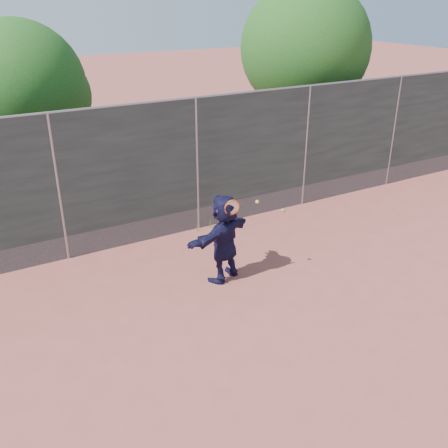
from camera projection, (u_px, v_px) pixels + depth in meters
ground at (287, 301)px, 8.86m from camera, size 80.00×80.00×0.00m
player at (224, 238)px, 9.24m from camera, size 1.65×1.03×1.70m
ball_ground at (283, 210)px, 12.48m from camera, size 0.07×0.07×0.07m
fence at (197, 163)px, 10.96m from camera, size 20.00×0.06×3.03m
swing_action at (234, 208)px, 8.84m from camera, size 0.68×0.18×0.51m
tree_right at (309, 51)px, 14.02m from camera, size 3.78×3.60×5.39m
tree_left at (27, 90)px, 11.54m from camera, size 3.15×3.00×4.53m
weed_clump at (212, 222)px, 11.61m from camera, size 0.68×0.07×0.30m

